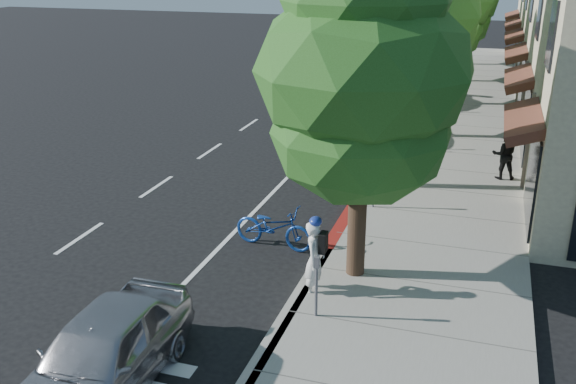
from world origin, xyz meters
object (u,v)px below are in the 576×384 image
at_px(street_tree_2, 428,30).
at_px(bicycle, 274,227).
at_px(dark_suv_far, 411,56).
at_px(pedestrian, 504,155).
at_px(street_tree_0, 363,77).
at_px(white_pickup, 403,91).
at_px(dark_sedan, 347,108).
at_px(street_tree_3, 443,2).
at_px(silver_suv, 357,127).
at_px(cyclist, 315,260).
at_px(near_car_a, 102,354).
at_px(street_tree_1, 407,19).

xyz_separation_m(street_tree_2, bicycle, (-2.24, -10.99, -3.61)).
height_order(dark_suv_far, pedestrian, pedestrian).
bearing_deg(street_tree_0, white_pickup, 94.75).
height_order(dark_sedan, dark_suv_far, dark_suv_far).
distance_m(bicycle, pedestrian, 8.47).
relative_size(street_tree_3, white_pickup, 1.34).
height_order(street_tree_2, silver_suv, street_tree_2).
height_order(street_tree_2, cyclist, street_tree_2).
height_order(street_tree_3, dark_suv_far, street_tree_3).
xyz_separation_m(bicycle, silver_suv, (0.14, 8.99, 0.28)).
bearing_deg(cyclist, white_pickup, 4.83).
relative_size(street_tree_2, near_car_a, 1.60).
xyz_separation_m(street_tree_0, silver_suv, (-2.10, 10.00, -3.68)).
bearing_deg(street_tree_0, street_tree_1, 90.00).
bearing_deg(street_tree_3, street_tree_2, -90.00).
xyz_separation_m(street_tree_1, white_pickup, (-1.41, 11.00, -4.24)).
bearing_deg(dark_suv_far, white_pickup, -83.14).
xyz_separation_m(cyclist, pedestrian, (3.71, 8.61, 0.08)).
relative_size(street_tree_0, silver_suv, 1.25).
relative_size(street_tree_1, white_pickup, 1.41).
height_order(cyclist, dark_suv_far, cyclist).
bearing_deg(bicycle, dark_suv_far, 7.10).
bearing_deg(dark_sedan, white_pickup, 75.04).
distance_m(street_tree_2, street_tree_3, 6.03).
distance_m(street_tree_2, silver_suv, 4.42).
bearing_deg(dark_sedan, near_car_a, -82.90).
xyz_separation_m(street_tree_1, near_car_a, (-3.10, -11.06, -4.36)).
bearing_deg(near_car_a, white_pickup, 84.87).
height_order(cyclist, white_pickup, cyclist).
relative_size(near_car_a, pedestrian, 2.67).
relative_size(bicycle, white_pickup, 0.36).
distance_m(street_tree_1, dark_sedan, 8.62).
distance_m(street_tree_3, cyclist, 19.40).
height_order(cyclist, bicycle, cyclist).
distance_m(silver_suv, pedestrian, 5.69).
xyz_separation_m(street_tree_2, pedestrian, (3.06, -4.39, -3.22)).
distance_m(street_tree_3, pedestrian, 11.48).
bearing_deg(silver_suv, pedestrian, -22.30).
xyz_separation_m(dark_sedan, near_car_a, (0.00, -17.90, -0.12)).
bearing_deg(cyclist, pedestrian, -20.91).
relative_size(street_tree_0, near_car_a, 1.76).
distance_m(street_tree_3, near_car_a, 23.61).
bearing_deg(street_tree_2, cyclist, -92.86).
bearing_deg(pedestrian, silver_suv, -33.41).
height_order(street_tree_0, street_tree_3, street_tree_3).
xyz_separation_m(street_tree_3, dark_sedan, (-3.10, -5.16, -3.88)).
xyz_separation_m(street_tree_2, cyclist, (-0.65, -13.00, -3.30)).
relative_size(street_tree_0, street_tree_2, 1.10).
bearing_deg(street_tree_3, white_pickup, -144.71).
bearing_deg(bicycle, silver_suv, 5.80).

